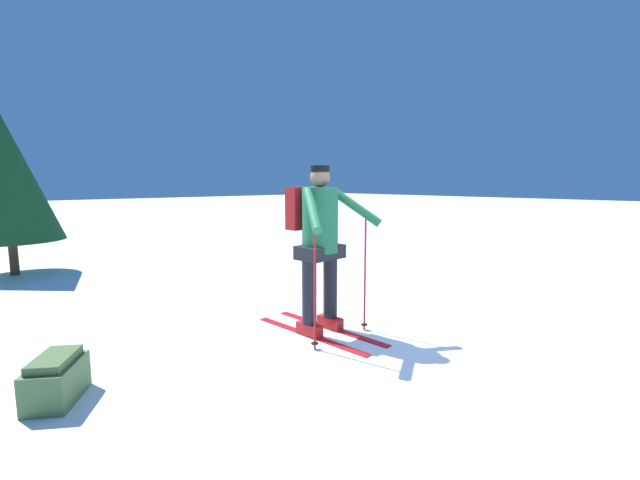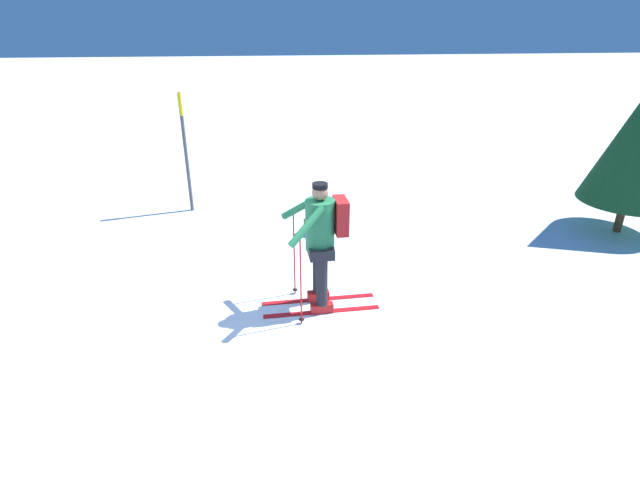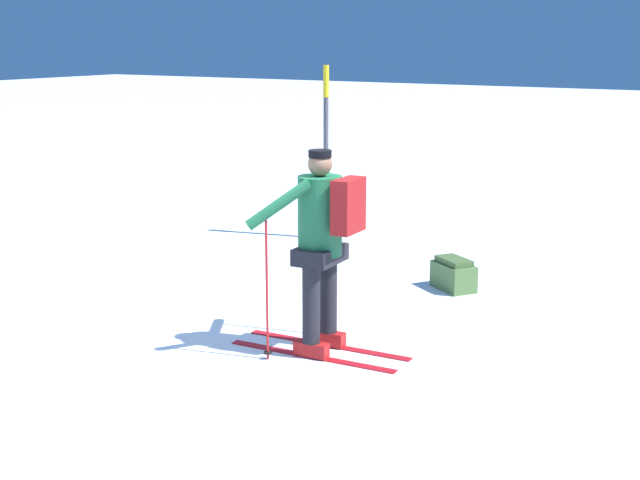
{
  "view_description": "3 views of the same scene",
  "coord_description": "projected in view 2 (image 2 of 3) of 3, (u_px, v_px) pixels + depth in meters",
  "views": [
    {
      "loc": [
        2.49,
        -3.27,
        1.59
      ],
      "look_at": [
        -0.76,
        -0.31,
        0.99
      ],
      "focal_mm": 24.0,
      "sensor_mm": 36.0,
      "label": 1
    },
    {
      "loc": [
        -0.21,
        5.45,
        3.69
      ],
      "look_at": [
        -0.76,
        -0.31,
        0.99
      ],
      "focal_mm": 28.0,
      "sensor_mm": 36.0,
      "label": 2
    },
    {
      "loc": [
        -4.57,
        5.93,
        2.68
      ],
      "look_at": [
        -0.76,
        -0.31,
        0.99
      ],
      "focal_mm": 50.0,
      "sensor_mm": 36.0,
      "label": 3
    }
  ],
  "objects": [
    {
      "name": "ground_plane",
      "position": [
        264.0,
        322.0,
        6.46
      ],
      "size": [
        80.0,
        80.0,
        0.0
      ],
      "primitive_type": "plane",
      "color": "white"
    },
    {
      "name": "skier",
      "position": [
        322.0,
        237.0,
        6.38
      ],
      "size": [
        1.59,
        1.02,
        1.76
      ],
      "color": "red",
      "rests_on": "ground_plane"
    },
    {
      "name": "dropped_backpack",
      "position": [
        320.0,
        225.0,
        8.92
      ],
      "size": [
        0.58,
        0.52,
        0.34
      ],
      "color": "#4C6B38",
      "rests_on": "ground_plane"
    },
    {
      "name": "trail_marker",
      "position": [
        185.0,
        145.0,
        9.48
      ],
      "size": [
        0.08,
        0.08,
        2.3
      ],
      "color": "#4C4C51",
      "rests_on": "ground_plane"
    }
  ]
}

